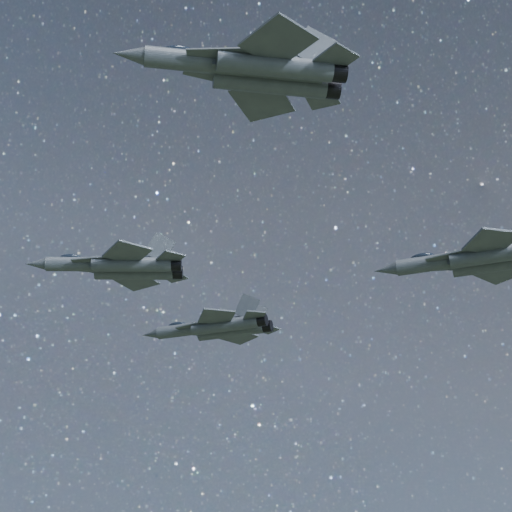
{
  "coord_description": "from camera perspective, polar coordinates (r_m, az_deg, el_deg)",
  "views": [
    {
      "loc": [
        7.28,
        -67.92,
        116.44
      ],
      "look_at": [
        2.16,
        2.54,
        151.59
      ],
      "focal_mm": 60.0,
      "sensor_mm": 36.0,
      "label": 1
    }
  ],
  "objects": [
    {
      "name": "jet_slot",
      "position": [
        84.08,
        14.81,
        -0.15
      ],
      "size": [
        18.08,
        12.27,
        4.55
      ],
      "rotation": [
        0.0,
        0.0,
        -0.26
      ],
      "color": "#363D43"
    },
    {
      "name": "jet_right",
      "position": [
        58.14,
        -0.16,
        12.3
      ],
      "size": [
        16.25,
        11.1,
        4.08
      ],
      "rotation": [
        0.0,
        0.0,
        0.23
      ],
      "color": "#363D43"
    },
    {
      "name": "jet_lead",
      "position": [
        85.21,
        -9.05,
        -0.68
      ],
      "size": [
        16.25,
        11.43,
        4.1
      ],
      "rotation": [
        0.0,
        0.0,
        0.08
      ],
      "color": "#363D43"
    },
    {
      "name": "jet_left",
      "position": [
        94.92,
        -2.58,
        -4.77
      ],
      "size": [
        16.02,
        10.88,
        4.03
      ],
      "rotation": [
        0.0,
        0.0,
        -0.26
      ],
      "color": "#363D43"
    }
  ]
}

